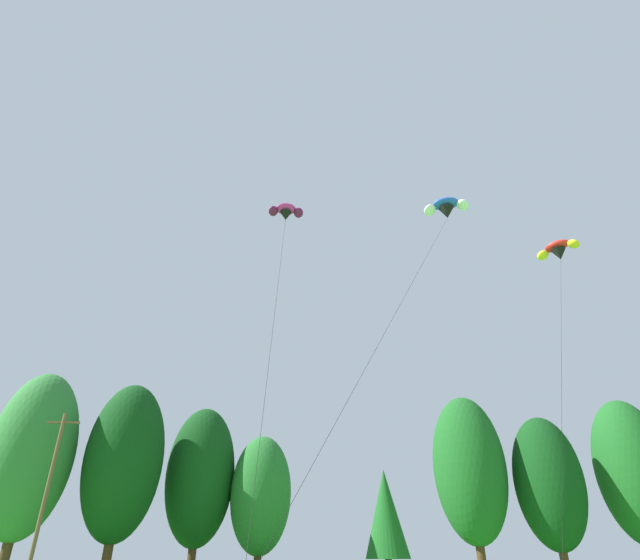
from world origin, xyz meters
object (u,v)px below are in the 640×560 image
object	(u,v)px
utility_pole	(46,497)
parafoil_kite_far_blue_white	(446,208)
parafoil_kite_high_magenta	(286,212)
parafoil_kite_mid_red_yellow	(558,250)

from	to	relation	value
utility_pole	parafoil_kite_far_blue_white	world-z (taller)	parafoil_kite_far_blue_white
utility_pole	parafoil_kite_high_magenta	world-z (taller)	parafoil_kite_high_magenta
parafoil_kite_high_magenta	parafoil_kite_far_blue_white	size ratio (longest dim) A/B	0.92
parafoil_kite_high_magenta	parafoil_kite_mid_red_yellow	bearing A→B (deg)	13.00
parafoil_kite_high_magenta	parafoil_kite_mid_red_yellow	distance (m)	21.20
parafoil_kite_high_magenta	parafoil_kite_far_blue_white	world-z (taller)	parafoil_kite_far_blue_white
utility_pole	parafoil_kite_mid_red_yellow	bearing A→B (deg)	-8.34
utility_pole	parafoil_kite_far_blue_white	distance (m)	32.64
parafoil_kite_far_blue_white	utility_pole	bearing A→B (deg)	161.16
parafoil_kite_high_magenta	parafoil_kite_mid_red_yellow	size ratio (longest dim) A/B	0.93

